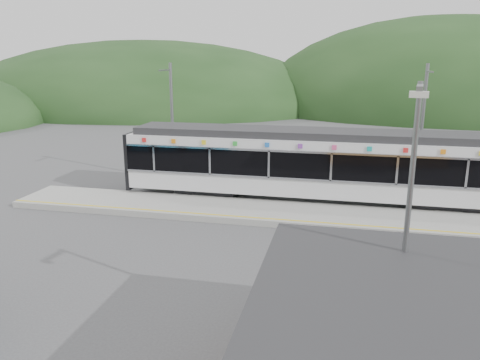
# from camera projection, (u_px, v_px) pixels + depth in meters

# --- Properties ---
(ground) EXTENTS (120.00, 120.00, 0.00)m
(ground) POSITION_uv_depth(u_px,v_px,m) (263.00, 242.00, 19.05)
(ground) COLOR #4C4C4F
(ground) RESTS_ON ground
(hills) EXTENTS (146.00, 149.00, 26.00)m
(hills) POSITION_uv_depth(u_px,v_px,m) (407.00, 212.00, 22.74)
(hills) COLOR #1E3D19
(hills) RESTS_ON ground
(platform) EXTENTS (26.00, 3.20, 0.30)m
(platform) POSITION_uv_depth(u_px,v_px,m) (275.00, 213.00, 22.13)
(platform) COLOR #9E9E99
(platform) RESTS_ON ground
(yellow_line) EXTENTS (26.00, 0.10, 0.01)m
(yellow_line) POSITION_uv_depth(u_px,v_px,m) (271.00, 219.00, 20.86)
(yellow_line) COLOR yellow
(yellow_line) RESTS_ON platform
(train) EXTENTS (20.44, 3.01, 3.74)m
(train) POSITION_uv_depth(u_px,v_px,m) (322.00, 163.00, 23.77)
(train) COLOR black
(train) RESTS_ON ground
(catenary_mast_west) EXTENTS (0.18, 1.80, 7.00)m
(catenary_mast_west) POSITION_uv_depth(u_px,v_px,m) (172.00, 121.00, 27.68)
(catenary_mast_west) COLOR slate
(catenary_mast_west) RESTS_ON ground
(catenary_mast_east) EXTENTS (0.18, 1.80, 7.00)m
(catenary_mast_east) POSITION_uv_depth(u_px,v_px,m) (422.00, 128.00, 24.74)
(catenary_mast_east) COLOR slate
(catenary_mast_east) RESTS_ON ground
(lamp_post) EXTENTS (0.37, 1.19, 6.79)m
(lamp_post) POSITION_uv_depth(u_px,v_px,m) (409.00, 210.00, 10.23)
(lamp_post) COLOR slate
(lamp_post) RESTS_ON ground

